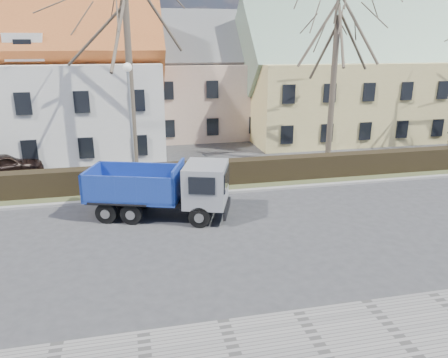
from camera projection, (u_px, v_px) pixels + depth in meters
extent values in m
plane|color=#343436|center=(192.00, 234.00, 17.94)|extent=(120.00, 120.00, 0.00)
cube|color=gray|center=(178.00, 195.00, 22.20)|extent=(80.00, 0.30, 0.12)
cube|color=#414829|center=(175.00, 186.00, 23.69)|extent=(80.00, 3.00, 0.10)
cube|color=black|center=(175.00, 176.00, 23.32)|extent=(60.00, 0.90, 1.30)
imported|color=black|center=(4.00, 166.00, 25.06)|extent=(4.54, 3.30, 1.44)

